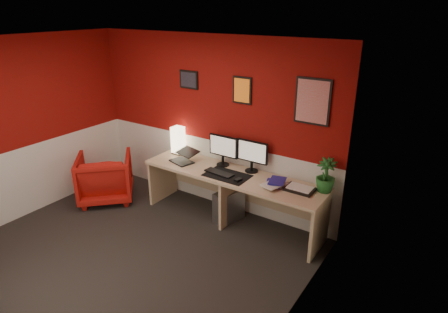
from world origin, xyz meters
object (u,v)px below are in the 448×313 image
at_px(zen_tray, 300,189).
at_px(potted_plant, 326,175).
at_px(armchair, 105,177).
at_px(pc_tower, 229,206).
at_px(monitor_left, 223,146).
at_px(laptop, 181,155).
at_px(shoji_lamp, 178,141).
at_px(desk, 232,198).
at_px(monitor_right, 252,152).

distance_m(zen_tray, potted_plant, 0.35).
bearing_deg(armchair, pc_tower, 150.36).
xyz_separation_m(monitor_left, potted_plant, (1.48, 0.01, -0.08)).
relative_size(laptop, pc_tower, 0.73).
relative_size(shoji_lamp, pc_tower, 0.89).
bearing_deg(monitor_left, laptop, -156.88).
height_order(laptop, monitor_left, monitor_left).
bearing_deg(zen_tray, desk, -177.02).
bearing_deg(shoji_lamp, desk, -10.16).
bearing_deg(zen_tray, pc_tower, -177.40).
relative_size(monitor_left, armchair, 0.72).
height_order(desk, monitor_right, monitor_right).
relative_size(monitor_left, potted_plant, 1.36).
distance_m(shoji_lamp, monitor_right, 1.27).
bearing_deg(pc_tower, desk, 8.33).
bearing_deg(shoji_lamp, laptop, -43.45).
distance_m(desk, potted_plant, 1.36).
distance_m(desk, zen_tray, 1.03).
bearing_deg(armchair, shoji_lamp, 173.74).
distance_m(monitor_right, pc_tower, 0.85).
bearing_deg(monitor_left, monitor_right, 4.51).
xyz_separation_m(monitor_left, armchair, (-1.72, -0.70, -0.65)).
xyz_separation_m(desk, laptop, (-0.83, -0.05, 0.47)).
height_order(monitor_left, pc_tower, monitor_left).
bearing_deg(monitor_right, zen_tray, -12.30).
xyz_separation_m(shoji_lamp, laptop, (0.26, -0.25, -0.09)).
distance_m(desk, monitor_left, 0.73).
relative_size(potted_plant, pc_tower, 0.95).
relative_size(desk, monitor_left, 4.48).
relative_size(monitor_left, pc_tower, 1.29).
relative_size(shoji_lamp, armchair, 0.50).
distance_m(monitor_left, armchair, 1.97).
bearing_deg(zen_tray, potted_plant, 29.42).
height_order(shoji_lamp, potted_plant, potted_plant).
bearing_deg(desk, zen_tray, 2.98).
bearing_deg(laptop, armchair, -143.13).
bearing_deg(laptop, monitor_right, 30.46).
height_order(zen_tray, armchair, zen_tray).
distance_m(desk, armchair, 2.06).
relative_size(laptop, monitor_left, 0.57).
bearing_deg(armchair, laptop, 157.03).
relative_size(monitor_right, pc_tower, 1.29).
bearing_deg(monitor_left, potted_plant, 0.38).
bearing_deg(monitor_right, armchair, -161.27).
bearing_deg(laptop, shoji_lamp, 151.78).
height_order(shoji_lamp, laptop, shoji_lamp).
bearing_deg(monitor_right, desk, -129.02).
bearing_deg(potted_plant, monitor_right, 178.60).
bearing_deg(laptop, pc_tower, 19.51).
relative_size(zen_tray, potted_plant, 0.82).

